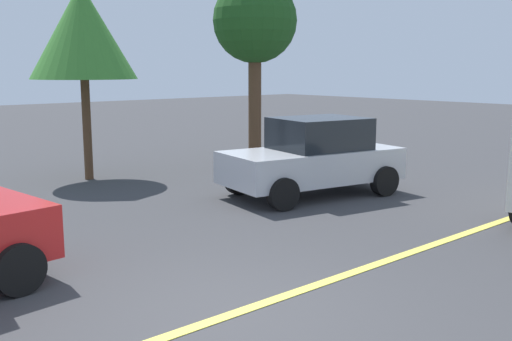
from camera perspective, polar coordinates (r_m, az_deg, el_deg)
ground_plane at (r=6.74m, az=-3.16°, el=-13.86°), size 80.00×80.00×0.00m
lane_marking_centre at (r=8.79m, az=12.58°, el=-8.33°), size 28.00×0.16×0.01m
car_silver_mid_road at (r=12.80m, az=5.53°, el=1.29°), size 4.06×2.47×1.66m
tree_left_verge at (r=16.92m, az=-0.11°, el=13.86°), size 2.32×2.32×5.14m
tree_centre_verge at (r=15.03m, az=-16.23°, el=12.58°), size 2.51×2.51×4.67m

